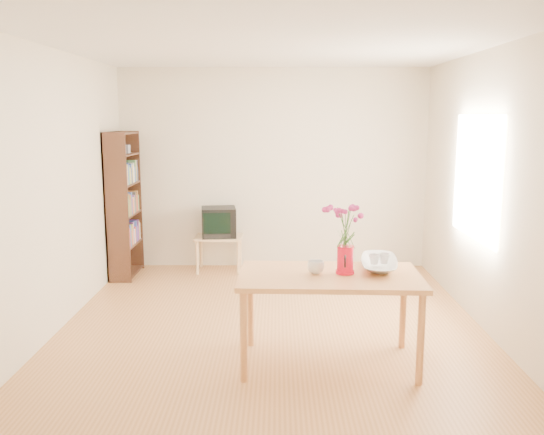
{
  "coord_description": "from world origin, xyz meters",
  "views": [
    {
      "loc": [
        0.05,
        -5.28,
        1.98
      ],
      "look_at": [
        0.0,
        0.3,
        1.0
      ],
      "focal_mm": 38.0,
      "sensor_mm": 36.0,
      "label": 1
    }
  ],
  "objects_px": {
    "table": "(330,284)",
    "mug": "(316,267)",
    "pitcher": "(345,261)",
    "bowl": "(380,243)",
    "television": "(219,221)"
  },
  "relations": [
    {
      "from": "table",
      "to": "mug",
      "type": "bearing_deg",
      "value": 170.08
    },
    {
      "from": "table",
      "to": "mug",
      "type": "xyz_separation_m",
      "value": [
        -0.11,
        0.02,
        0.13
      ]
    },
    {
      "from": "pitcher",
      "to": "bowl",
      "type": "relative_size",
      "value": 0.51
    },
    {
      "from": "mug",
      "to": "bowl",
      "type": "relative_size",
      "value": 0.3
    },
    {
      "from": "table",
      "to": "bowl",
      "type": "bearing_deg",
      "value": 26.52
    },
    {
      "from": "pitcher",
      "to": "bowl",
      "type": "bearing_deg",
      "value": 36.54
    },
    {
      "from": "table",
      "to": "mug",
      "type": "height_order",
      "value": "mug"
    },
    {
      "from": "pitcher",
      "to": "television",
      "type": "distance_m",
      "value": 3.11
    },
    {
      "from": "table",
      "to": "mug",
      "type": "distance_m",
      "value": 0.17
    },
    {
      "from": "table",
      "to": "bowl",
      "type": "relative_size",
      "value": 3.31
    },
    {
      "from": "table",
      "to": "pitcher",
      "type": "bearing_deg",
      "value": 14.09
    },
    {
      "from": "mug",
      "to": "bowl",
      "type": "xyz_separation_m",
      "value": [
        0.53,
        0.17,
        0.16
      ]
    },
    {
      "from": "pitcher",
      "to": "mug",
      "type": "relative_size",
      "value": 1.72
    },
    {
      "from": "pitcher",
      "to": "table",
      "type": "bearing_deg",
      "value": -160.37
    },
    {
      "from": "pitcher",
      "to": "mug",
      "type": "distance_m",
      "value": 0.24
    }
  ]
}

